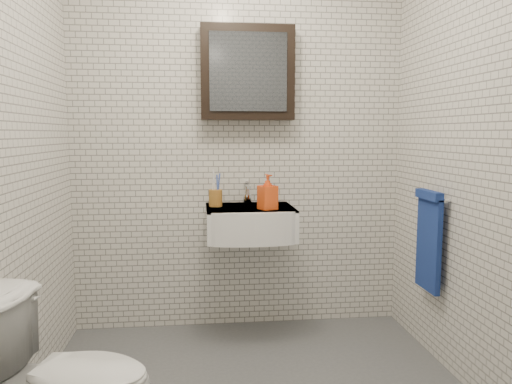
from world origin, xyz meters
TOP-DOWN VIEW (x-y plane):
  - room_shell at (0.00, 0.00)m, footprint 2.22×2.02m
  - washbasin at (0.05, 0.73)m, footprint 0.55×0.50m
  - faucet at (0.05, 0.93)m, footprint 0.06×0.20m
  - mirror_cabinet at (0.05, 0.93)m, footprint 0.60×0.15m
  - towel_rail at (1.04, 0.35)m, footprint 0.09×0.30m
  - toothbrush_cup at (-0.16, 0.83)m, footprint 0.09×0.09m
  - soap_bottle at (0.15, 0.66)m, footprint 0.13×0.13m
  - toilet at (-0.80, -0.43)m, footprint 0.77×0.55m

SIDE VIEW (x-z plane):
  - toilet at x=-0.80m, z-range 0.00..0.71m
  - towel_rail at x=1.04m, z-range 0.43..1.01m
  - washbasin at x=0.05m, z-range 0.66..0.86m
  - toothbrush_cup at x=-0.16m, z-range 0.79..1.03m
  - faucet at x=0.05m, z-range 0.84..0.99m
  - soap_bottle at x=0.15m, z-range 0.85..1.07m
  - room_shell at x=0.00m, z-range 0.21..2.72m
  - mirror_cabinet at x=0.05m, z-range 1.40..2.00m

